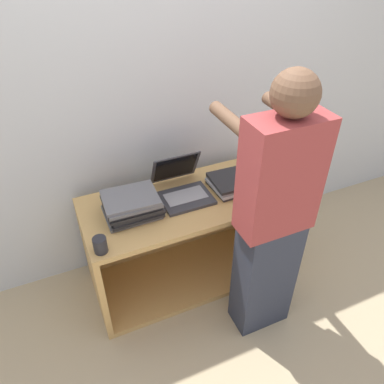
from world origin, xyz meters
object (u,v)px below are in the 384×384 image
Objects in this scene: laptop_open at (183,188)px; mug at (100,245)px; laptop_stack_left at (132,205)px; person at (273,220)px; laptop_stack_right at (235,182)px.

laptop_open is 0.67m from mug.
laptop_open reaches higher than mug.
mug is at bearing -153.63° from laptop_open.
laptop_stack_left is at bearing -170.00° from laptop_open.
laptop_stack_left is 0.82m from person.
laptop_open is at bearing 170.14° from laptop_stack_right.
mug is (-0.95, -0.23, 0.01)m from laptop_stack_right.
laptop_stack_left is 0.21× the size of person.
person is at bearing -38.72° from laptop_stack_left.
laptop_stack_right is 3.60× the size of mug.
person is 0.93m from mug.
laptop_stack_left is at bearing 43.63° from mug.
person is (-0.06, -0.51, 0.09)m from laptop_stack_right.
laptop_stack_right is at bearing 0.05° from laptop_stack_left.
laptop_open is at bearing 26.37° from mug.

